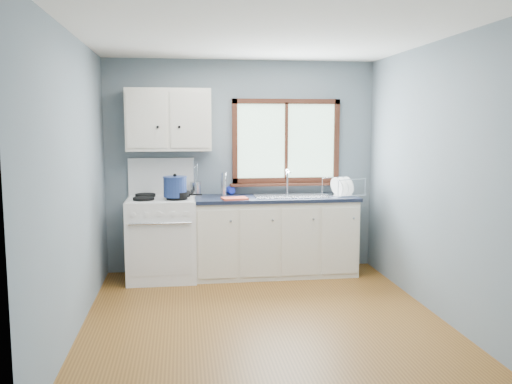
{
  "coord_description": "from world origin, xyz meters",
  "views": [
    {
      "loc": [
        -0.7,
        -4.63,
        1.75
      ],
      "look_at": [
        0.05,
        0.9,
        1.05
      ],
      "focal_mm": 38.0,
      "sensor_mm": 36.0,
      "label": 1
    }
  ],
  "objects": [
    {
      "name": "stockpot",
      "position": [
        -0.79,
        1.31,
        1.07
      ],
      "size": [
        0.34,
        0.34,
        0.26
      ],
      "rotation": [
        0.0,
        0.0,
        -0.42
      ],
      "color": "navy",
      "rests_on": "gas_range"
    },
    {
      "name": "dish_towel",
      "position": [
        -0.13,
        1.31,
        0.93
      ],
      "size": [
        0.3,
        0.23,
        0.02
      ],
      "primitive_type": "cube",
      "rotation": [
        0.0,
        0.0,
        0.14
      ],
      "color": "#D14B34",
      "rests_on": "countertop"
    },
    {
      "name": "wall_front",
      "position": [
        0.0,
        -1.81,
        1.25
      ],
      "size": [
        3.2,
        0.02,
        2.5
      ],
      "primitive_type": "cube",
      "color": "slate",
      "rests_on": "ground"
    },
    {
      "name": "countertop",
      "position": [
        0.36,
        1.49,
        0.9
      ],
      "size": [
        1.89,
        0.64,
        0.04
      ],
      "primitive_type": "cube",
      "color": "black",
      "rests_on": "base_cabinets"
    },
    {
      "name": "gas_range",
      "position": [
        -0.95,
        1.47,
        0.49
      ],
      "size": [
        0.76,
        0.69,
        1.36
      ],
      "color": "white",
      "rests_on": "floor"
    },
    {
      "name": "sink",
      "position": [
        0.54,
        1.49,
        0.86
      ],
      "size": [
        0.84,
        0.46,
        0.44
      ],
      "color": "silver",
      "rests_on": "countertop"
    },
    {
      "name": "soap_bottle",
      "position": [
        -0.13,
        1.7,
        1.05
      ],
      "size": [
        0.12,
        0.12,
        0.25
      ],
      "primitive_type": "imported",
      "rotation": [
        0.0,
        0.0,
        0.29
      ],
      "color": "#1624A1",
      "rests_on": "countertop"
    },
    {
      "name": "utensil_crock",
      "position": [
        -0.56,
        1.67,
        1.01
      ],
      "size": [
        0.16,
        0.16,
        0.41
      ],
      "rotation": [
        0.0,
        0.0,
        -0.28
      ],
      "color": "silver",
      "rests_on": "countertop"
    },
    {
      "name": "wall_right",
      "position": [
        1.61,
        0.0,
        1.25
      ],
      "size": [
        0.02,
        3.6,
        2.5
      ],
      "primitive_type": "cube",
      "color": "slate",
      "rests_on": "ground"
    },
    {
      "name": "wall_left",
      "position": [
        -1.61,
        0.0,
        1.25
      ],
      "size": [
        0.02,
        3.6,
        2.5
      ],
      "primitive_type": "cube",
      "color": "slate",
      "rests_on": "ground"
    },
    {
      "name": "wall_back",
      "position": [
        0.0,
        1.81,
        1.25
      ],
      "size": [
        3.2,
        0.02,
        2.5
      ],
      "primitive_type": "cube",
      "color": "slate",
      "rests_on": "ground"
    },
    {
      "name": "window",
      "position": [
        0.54,
        1.77,
        1.48
      ],
      "size": [
        1.36,
        0.1,
        1.03
      ],
      "color": "#9EC6A8",
      "rests_on": "wall_back"
    },
    {
      "name": "base_cabinets",
      "position": [
        0.36,
        1.49,
        0.41
      ],
      "size": [
        1.85,
        0.6,
        0.88
      ],
      "color": "silver",
      "rests_on": "floor"
    },
    {
      "name": "ceiling",
      "position": [
        0.0,
        0.0,
        2.51
      ],
      "size": [
        3.2,
        3.6,
        0.02
      ],
      "primitive_type": "cube",
      "color": "white",
      "rests_on": "wall_back"
    },
    {
      "name": "skillet",
      "position": [
        -0.76,
        1.33,
        0.99
      ],
      "size": [
        0.44,
        0.35,
        0.06
      ],
      "rotation": [
        0.0,
        0.0,
        -0.33
      ],
      "color": "black",
      "rests_on": "gas_range"
    },
    {
      "name": "floor",
      "position": [
        0.0,
        0.0,
        -0.01
      ],
      "size": [
        3.2,
        3.6,
        0.02
      ],
      "primitive_type": "cube",
      "color": "brown",
      "rests_on": "ground"
    },
    {
      "name": "upper_cabinets",
      "position": [
        -0.85,
        1.63,
        1.8
      ],
      "size": [
        0.95,
        0.35,
        0.7
      ],
      "color": "silver",
      "rests_on": "wall_back"
    },
    {
      "name": "dish_rack",
      "position": [
        1.16,
        1.48,
        0.98
      ],
      "size": [
        0.51,
        0.45,
        0.22
      ],
      "rotation": [
        0.0,
        0.0,
        0.39
      ],
      "color": "silver",
      "rests_on": "countertop"
    },
    {
      "name": "thermos",
      "position": [
        -0.24,
        1.58,
        1.06
      ],
      "size": [
        0.08,
        0.08,
        0.28
      ],
      "primitive_type": "cylinder",
      "rotation": [
        0.0,
        0.0,
        -0.4
      ],
      "color": "silver",
      "rests_on": "countertop"
    }
  ]
}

